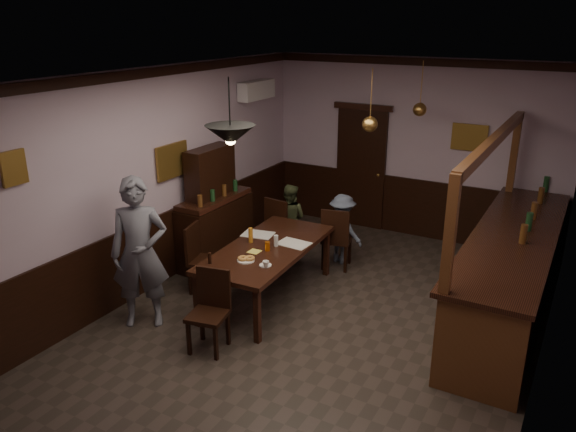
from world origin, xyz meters
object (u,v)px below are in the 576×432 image
Objects in this scene: pendant_brass_mid at (370,124)px; soda_can at (267,246)px; coffee_cup at (266,264)px; chair_side at (200,256)px; chair_far_right at (336,236)px; person_seated_right at (342,229)px; pendant_iron at (230,135)px; chair_near at (210,306)px; person_seated_left at (289,219)px; pendant_brass_far at (420,110)px; bar_counter at (510,272)px; dining_table at (267,251)px; chair_far_left at (280,225)px; person_standing at (140,253)px; sideboard at (214,217)px.

soda_can is at bearing -130.82° from pendant_brass_mid.
pendant_brass_mid is (0.66, 1.51, 1.50)m from coffee_cup.
chair_far_right is at bearing -53.51° from chair_side.
pendant_iron reaches higher than person_seated_right.
chair_far_right is 2.64m from chair_near.
person_seated_left is at bearing 90.11° from chair_near.
pendant_brass_far is (0.86, 3.00, 1.50)m from coffee_cup.
coffee_cup is 1.62m from pendant_iron.
chair_side is at bearing -147.67° from pendant_brass_mid.
bar_counter is at bearing 24.13° from soda_can.
dining_table is 0.18m from soda_can.
chair_far_left is at bearing -27.66° from chair_side.
pendant_brass_mid reaches higher than soda_can.
chair_far_left is 2.62m from person_standing.
person_seated_left is 0.63× the size of sideboard.
chair_side reaches higher than chair_near.
chair_side is 1.31m from coffee_cup.
chair_far_right reaches higher than dining_table.
chair_far_left is 1.04× the size of chair_side.
person_standing is at bearing 73.29° from person_seated_left.
chair_near is at bearing 94.06° from person_seated_left.
dining_table is 2.11m from pendant_brass_mid.
person_standing is 1.60m from soda_can.
bar_counter is at bearing 6.85° from sideboard.
bar_counter is 5.56× the size of pendant_iron.
dining_table is 3.15m from pendant_brass_far.
bar_counter is at bearing 166.32° from person_seated_left.
soda_can is (0.59, -1.36, 0.27)m from chair_far_left.
dining_table is 2.06× the size of person_seated_right.
chair_near is 0.50× the size of person_standing.
pendant_iron reaches higher than person_seated_left.
chair_far_left is 1.05× the size of chair_near.
dining_table is 1.62m from person_seated_right.
bar_counter reaches higher than coffee_cup.
person_seated_left is (0.47, 2.82, -0.37)m from person_standing.
pendant_iron reaches higher than bar_counter.
sideboard is at bearing -172.49° from pendant_brass_mid.
chair_far_right is at bearing 20.57° from sideboard.
soda_can is 0.03× the size of bar_counter.
pendant_brass_mid reaches higher than bar_counter.
pendant_iron is at bearing -87.36° from dining_table.
soda_can is at bearing -57.18° from dining_table.
pendant_iron is 0.91× the size of pendant_brass_far.
pendant_brass_mid is at bearing -173.95° from bar_counter.
person_standing is at bearing -131.36° from pendant_brass_mid.
chair_near is 7.86× the size of soda_can.
soda_can is 0.16× the size of pendant_iron.
bar_counter is at bearing -37.23° from pendant_brass_far.
coffee_cup is 0.10× the size of pendant_brass_far.
bar_counter is (2.87, 1.15, -0.10)m from dining_table.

